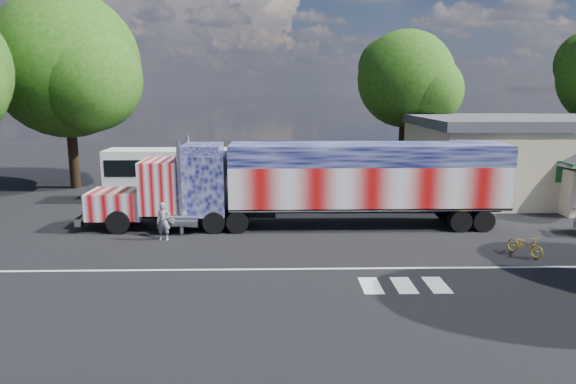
{
  "coord_description": "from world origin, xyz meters",
  "views": [
    {
      "loc": [
        -0.59,
        -22.17,
        6.91
      ],
      "look_at": [
        0.0,
        3.0,
        1.9
      ],
      "focal_mm": 32.0,
      "sensor_mm": 36.0,
      "label": 1
    }
  ],
  "objects_px": {
    "bicycle": "(525,245)",
    "coach_bus": "(196,174)",
    "tree_ne_a": "(407,80)",
    "tree_nw_a": "(68,65)",
    "semi_truck": "(315,181)",
    "woman": "(163,221)"
  },
  "relations": [
    {
      "from": "bicycle",
      "to": "tree_ne_a",
      "type": "distance_m",
      "value": 20.79
    },
    {
      "from": "coach_bus",
      "to": "tree_ne_a",
      "type": "height_order",
      "value": "tree_ne_a"
    },
    {
      "from": "tree_nw_a",
      "to": "bicycle",
      "type": "bearing_deg",
      "value": -32.74
    },
    {
      "from": "coach_bus",
      "to": "bicycle",
      "type": "height_order",
      "value": "coach_bus"
    },
    {
      "from": "woman",
      "to": "tree_ne_a",
      "type": "height_order",
      "value": "tree_ne_a"
    },
    {
      "from": "coach_bus",
      "to": "tree_nw_a",
      "type": "xyz_separation_m",
      "value": [
        -9.23,
        4.41,
        6.89
      ]
    },
    {
      "from": "coach_bus",
      "to": "woman",
      "type": "height_order",
      "value": "coach_bus"
    },
    {
      "from": "bicycle",
      "to": "coach_bus",
      "type": "bearing_deg",
      "value": 113.15
    },
    {
      "from": "tree_nw_a",
      "to": "semi_truck",
      "type": "bearing_deg",
      "value": -34.25
    },
    {
      "from": "woman",
      "to": "tree_ne_a",
      "type": "xyz_separation_m",
      "value": [
        15.44,
        16.85,
        6.81
      ]
    },
    {
      "from": "woman",
      "to": "bicycle",
      "type": "distance_m",
      "value": 16.08
    },
    {
      "from": "bicycle",
      "to": "tree_ne_a",
      "type": "xyz_separation_m",
      "value": [
        -0.41,
        19.48,
        7.26
      ]
    },
    {
      "from": "coach_bus",
      "to": "tree_nw_a",
      "type": "bearing_deg",
      "value": 154.44
    },
    {
      "from": "woman",
      "to": "coach_bus",
      "type": "bearing_deg",
      "value": 94.46
    },
    {
      "from": "semi_truck",
      "to": "coach_bus",
      "type": "distance_m",
      "value": 9.76
    },
    {
      "from": "coach_bus",
      "to": "tree_nw_a",
      "type": "height_order",
      "value": "tree_nw_a"
    },
    {
      "from": "bicycle",
      "to": "tree_nw_a",
      "type": "relative_size",
      "value": 0.12
    },
    {
      "from": "semi_truck",
      "to": "tree_nw_a",
      "type": "bearing_deg",
      "value": 145.75
    },
    {
      "from": "semi_truck",
      "to": "coach_bus",
      "type": "xyz_separation_m",
      "value": [
        -7.07,
        6.69,
        -0.67
      ]
    },
    {
      "from": "semi_truck",
      "to": "woman",
      "type": "height_order",
      "value": "semi_truck"
    },
    {
      "from": "tree_ne_a",
      "to": "coach_bus",
      "type": "bearing_deg",
      "value": -152.63
    },
    {
      "from": "semi_truck",
      "to": "woman",
      "type": "bearing_deg",
      "value": -162.64
    }
  ]
}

